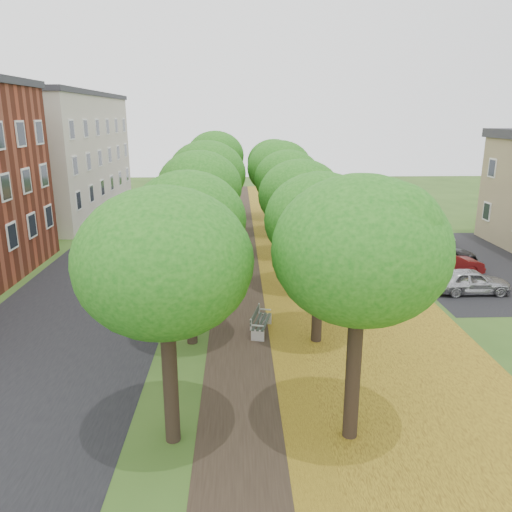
{
  "coord_description": "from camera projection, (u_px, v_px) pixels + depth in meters",
  "views": [
    {
      "loc": [
        -0.39,
        -11.7,
        8.44
      ],
      "look_at": [
        0.38,
        9.35,
        2.5
      ],
      "focal_mm": 35.0,
      "sensor_mm": 36.0,
      "label": 1
    }
  ],
  "objects": [
    {
      "name": "building_cream",
      "position": [
        46.0,
        154.0,
        43.28
      ],
      "size": [
        10.3,
        20.3,
        10.4
      ],
      "color": "beige",
      "rests_on": "ground"
    },
    {
      "name": "tree_row_east",
      "position": [
        293.0,
        184.0,
        26.74
      ],
      "size": [
        4.31,
        34.31,
        6.78
      ],
      "color": "black",
      "rests_on": "ground"
    },
    {
      "name": "street_asphalt",
      "position": [
        111.0,
        273.0,
        27.72
      ],
      "size": [
        8.0,
        70.0,
        0.01
      ],
      "primitive_type": "cube",
      "color": "black",
      "rests_on": "ground"
    },
    {
      "name": "footpath",
      "position": [
        246.0,
        272.0,
        27.98
      ],
      "size": [
        3.2,
        70.0,
        0.01
      ],
      "primitive_type": "cube",
      "color": "black",
      "rests_on": "ground"
    },
    {
      "name": "car_silver",
      "position": [
        471.0,
        281.0,
        24.43
      ],
      "size": [
        3.67,
        1.48,
        1.25
      ],
      "primitive_type": "imported",
      "rotation": [
        0.0,
        0.0,
        1.57
      ],
      "color": "#AAA9AE",
      "rests_on": "ground"
    },
    {
      "name": "bench",
      "position": [
        260.0,
        322.0,
        20.05
      ],
      "size": [
        0.94,
        1.92,
        0.88
      ],
      "rotation": [
        0.0,
        0.0,
        1.34
      ],
      "color": "#262F28",
      "rests_on": "ground"
    },
    {
      "name": "ground",
      "position": [
        255.0,
        438.0,
        13.56
      ],
      "size": [
        120.0,
        120.0,
        0.0
      ],
      "primitive_type": "plane",
      "color": "#2D4C19",
      "rests_on": "ground"
    },
    {
      "name": "car_red",
      "position": [
        447.0,
        264.0,
        27.23
      ],
      "size": [
        4.06,
        1.93,
        1.29
      ],
      "primitive_type": "imported",
      "rotation": [
        0.0,
        0.0,
        1.72
      ],
      "color": "maroon",
      "rests_on": "ground"
    },
    {
      "name": "tree_row_west",
      "position": [
        204.0,
        184.0,
        26.57
      ],
      "size": [
        4.31,
        34.31,
        6.78
      ],
      "color": "black",
      "rests_on": "ground"
    },
    {
      "name": "car_white",
      "position": [
        414.0,
        236.0,
        33.06
      ],
      "size": [
        5.69,
        3.2,
        1.5
      ],
      "primitive_type": "imported",
      "rotation": [
        0.0,
        0.0,
        1.71
      ],
      "color": "silver",
      "rests_on": "ground"
    },
    {
      "name": "leaf_verge",
      "position": [
        334.0,
        271.0,
        28.16
      ],
      "size": [
        7.5,
        70.0,
        0.01
      ],
      "primitive_type": "cube",
      "color": "#AC8D1F",
      "rests_on": "ground"
    },
    {
      "name": "parking_lot",
      "position": [
        474.0,
        264.0,
        29.42
      ],
      "size": [
        9.0,
        16.0,
        0.01
      ],
      "primitive_type": "cube",
      "color": "black",
      "rests_on": "ground"
    },
    {
      "name": "car_grey",
      "position": [
        438.0,
        256.0,
        28.48
      ],
      "size": [
        5.43,
        3.69,
        1.46
      ],
      "primitive_type": "imported",
      "rotation": [
        0.0,
        0.0,
        1.93
      ],
      "color": "#323237",
      "rests_on": "ground"
    }
  ]
}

